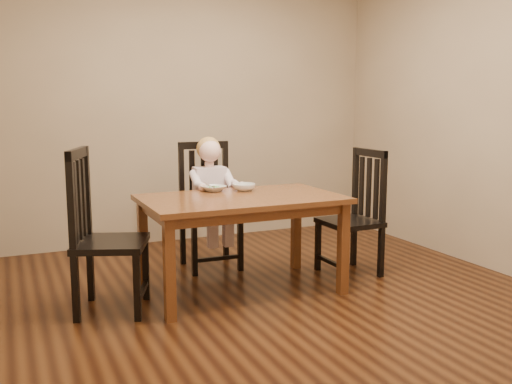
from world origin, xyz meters
name	(u,v)px	position (x,y,z in m)	size (l,w,h in m)	color
room	(275,112)	(0.00, 0.00, 1.35)	(4.01, 4.01, 2.71)	#45230E
dining_table	(241,208)	(-0.17, 0.21, 0.64)	(1.46, 0.88, 0.73)	#482810
chair_child	(209,208)	(-0.17, 0.96, 0.52)	(0.48, 0.46, 1.08)	black
chair_left	(102,234)	(-1.19, 0.22, 0.54)	(0.60, 0.62, 1.12)	black
chair_right	(355,215)	(0.87, 0.27, 0.50)	(0.44, 0.46, 1.04)	black
toddler	(210,190)	(-0.17, 0.91, 0.68)	(0.35, 0.44, 0.61)	white
bowl_peas	(213,189)	(-0.28, 0.53, 0.75)	(0.18, 0.18, 0.04)	silver
bowl_veg	(244,187)	(-0.05, 0.45, 0.76)	(0.18, 0.18, 0.06)	silver
fork	(209,186)	(-0.32, 0.51, 0.77)	(0.07, 0.12, 0.05)	silver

